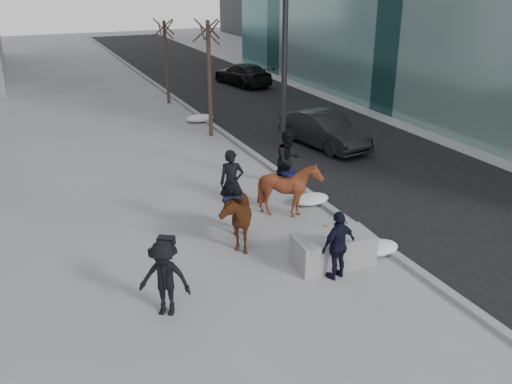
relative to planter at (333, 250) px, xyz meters
name	(u,v)px	position (x,y,z in m)	size (l,w,h in m)	color
ground	(275,262)	(-1.31, 0.68, -0.40)	(120.00, 120.00, 0.00)	gray
road	(317,133)	(5.69, 10.68, -0.40)	(8.00, 90.00, 0.01)	black
curb	(237,142)	(1.69, 10.68, -0.34)	(0.25, 90.00, 0.12)	gray
planter	(333,250)	(0.00, 0.00, 0.00)	(2.00, 1.00, 0.80)	gray
car_near	(324,130)	(4.91, 8.77, 0.34)	(1.56, 4.48, 1.48)	black
car_far	(243,74)	(6.97, 22.66, 0.31)	(1.99, 4.90, 1.42)	black
tree_near	(209,74)	(1.09, 12.32, 2.41)	(1.20, 1.20, 5.61)	#33261E
tree_far	(166,58)	(1.09, 19.50, 2.10)	(1.20, 1.20, 5.00)	#382721
mounted_left	(234,210)	(-1.86, 2.09, 0.58)	(1.48, 2.21, 2.62)	#4C2D0F
mounted_right	(289,183)	(0.36, 3.14, 0.66)	(1.67, 1.81, 2.64)	#502610
feeder	(338,245)	(-0.25, -0.61, 0.48)	(1.10, 0.97, 1.75)	black
camera_crew	(165,278)	(-4.46, -0.40, 0.49)	(1.31, 1.15, 1.75)	black
lamppost	(288,39)	(1.29, 5.27, 4.59)	(0.25, 2.27, 9.09)	black
snow_piles	(260,162)	(1.39, 7.54, -0.24)	(1.41, 15.69, 0.36)	silver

